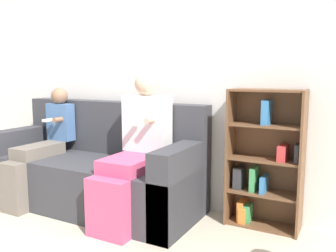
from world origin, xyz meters
name	(u,v)px	position (x,y,z in m)	size (l,w,h in m)	color
ground_plane	(79,230)	(0.00, 0.00, 0.00)	(14.00, 14.00, 0.00)	beige
back_wall	(141,70)	(0.00, 0.94, 1.27)	(10.00, 0.06, 2.55)	silver
couch	(95,171)	(-0.24, 0.50, 0.33)	(2.04, 0.81, 0.97)	#38383D
adult_seated	(135,145)	(0.29, 0.38, 0.66)	(0.41, 0.74, 1.26)	#DB4C75
child_seated	(41,146)	(-0.76, 0.33, 0.55)	(0.28, 0.75, 1.10)	#70665B
bookshelf	(264,163)	(1.26, 0.80, 0.52)	(0.58, 0.26, 1.12)	brown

